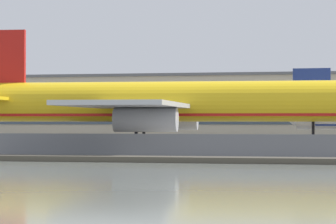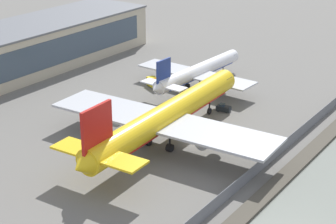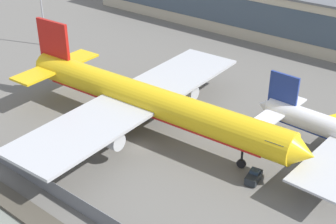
% 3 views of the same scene
% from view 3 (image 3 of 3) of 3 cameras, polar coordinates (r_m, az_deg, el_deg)
% --- Properties ---
extents(ground_plane, '(500.00, 500.00, 0.00)m').
position_cam_3_polar(ground_plane, '(73.89, -3.72, -4.33)').
color(ground_plane, '#66635E').
extents(shoreline_seawall, '(320.00, 3.00, 0.50)m').
position_cam_3_polar(shoreline_seawall, '(63.37, -16.59, -11.82)').
color(shoreline_seawall, '#474238').
rests_on(shoreline_seawall, ground).
extents(perimeter_fence, '(280.00, 0.10, 2.41)m').
position_cam_3_polar(perimeter_fence, '(64.66, -13.48, -9.32)').
color(perimeter_fence, slate).
rests_on(perimeter_fence, ground).
extents(cargo_jet_yellow, '(55.15, 47.68, 15.04)m').
position_cam_3_polar(cargo_jet_yellow, '(75.58, -2.90, 1.52)').
color(cargo_jet_yellow, yellow).
rests_on(cargo_jet_yellow, ground).
extents(baggage_tug, '(2.11, 3.42, 1.80)m').
position_cam_3_polar(baggage_tug, '(67.15, 10.41, -7.77)').
color(baggage_tug, '#1E2328').
rests_on(baggage_tug, ground).
extents(terminal_building, '(117.89, 21.86, 12.34)m').
position_cam_3_polar(terminal_building, '(123.17, 15.42, 11.62)').
color(terminal_building, '#BCB299').
rests_on(terminal_building, ground).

